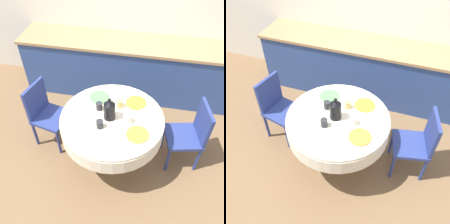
% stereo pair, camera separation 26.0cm
% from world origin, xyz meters
% --- Properties ---
extents(ground_plane, '(12.00, 12.00, 0.00)m').
position_xyz_m(ground_plane, '(0.00, 0.00, 0.00)').
color(ground_plane, brown).
extents(wall_back, '(7.00, 0.05, 2.60)m').
position_xyz_m(wall_back, '(0.00, 1.71, 1.30)').
color(wall_back, silver).
rests_on(wall_back, ground_plane).
extents(kitchen_counter, '(3.24, 0.64, 0.90)m').
position_xyz_m(kitchen_counter, '(0.00, 1.38, 0.45)').
color(kitchen_counter, '#2D4784').
rests_on(kitchen_counter, ground_plane).
extents(dining_table, '(1.13, 1.13, 0.76)m').
position_xyz_m(dining_table, '(0.00, 0.00, 0.63)').
color(dining_table, brown).
rests_on(dining_table, ground_plane).
extents(chair_left, '(0.48, 0.48, 0.87)m').
position_xyz_m(chair_left, '(0.88, 0.19, 0.48)').
color(chair_left, navy).
rests_on(chair_left, ground_plane).
extents(chair_right, '(0.48, 0.48, 0.87)m').
position_xyz_m(chair_right, '(-0.88, 0.19, 0.48)').
color(chair_right, navy).
rests_on(chair_right, ground_plane).
extents(plate_near_left, '(0.23, 0.23, 0.01)m').
position_xyz_m(plate_near_left, '(-0.26, -0.23, 0.77)').
color(plate_near_left, white).
rests_on(plate_near_left, dining_table).
extents(cup_near_left, '(0.07, 0.07, 0.09)m').
position_xyz_m(cup_near_left, '(-0.10, -0.16, 0.81)').
color(cup_near_left, '#28282D').
rests_on(cup_near_left, dining_table).
extents(plate_near_right, '(0.23, 0.23, 0.01)m').
position_xyz_m(plate_near_right, '(0.30, -0.19, 0.77)').
color(plate_near_right, orange).
rests_on(plate_near_right, dining_table).
extents(cup_near_right, '(0.07, 0.07, 0.09)m').
position_xyz_m(cup_near_right, '(0.18, -0.03, 0.81)').
color(cup_near_right, white).
rests_on(cup_near_right, dining_table).
extents(plate_far_left, '(0.23, 0.23, 0.01)m').
position_xyz_m(plate_far_left, '(-0.21, 0.29, 0.77)').
color(plate_far_left, '#5BA85B').
rests_on(plate_far_left, dining_table).
extents(cup_far_left, '(0.07, 0.07, 0.09)m').
position_xyz_m(cup_far_left, '(-0.16, 0.10, 0.81)').
color(cup_far_left, '#28282D').
rests_on(cup_far_left, dining_table).
extents(plate_far_right, '(0.23, 0.23, 0.01)m').
position_xyz_m(plate_far_right, '(0.22, 0.27, 0.77)').
color(plate_far_right, yellow).
rests_on(plate_far_right, dining_table).
extents(cup_far_right, '(0.07, 0.07, 0.09)m').
position_xyz_m(cup_far_right, '(0.05, 0.18, 0.81)').
color(cup_far_right, '#DBB766').
rests_on(cup_far_right, dining_table).
extents(coffee_carafe, '(0.12, 0.12, 0.27)m').
position_xyz_m(coffee_carafe, '(-0.02, -0.01, 0.88)').
color(coffee_carafe, black).
rests_on(coffee_carafe, dining_table).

